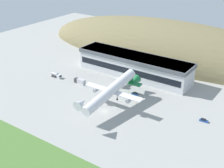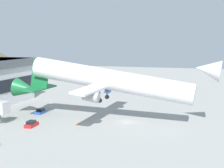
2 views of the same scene
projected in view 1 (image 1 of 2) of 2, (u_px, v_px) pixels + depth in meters
name	position (u px, v px, depth m)	size (l,w,h in m)	color
ground_plane	(105.00, 111.00, 162.61)	(338.04, 338.04, 0.00)	#9E9E99
grass_strip_foreground	(31.00, 163.00, 125.17)	(304.24, 28.00, 0.08)	#4C7533
hill_backdrop	(170.00, 54.00, 243.04)	(227.76, 75.79, 50.43)	olive
terminal_building	(134.00, 64.00, 201.45)	(77.15, 18.34, 14.00)	silver
jetway_0	(122.00, 78.00, 190.78)	(3.38, 12.99, 5.43)	silver
cargo_airplane	(112.00, 91.00, 161.89)	(34.67, 53.96, 12.40)	silver
service_car_0	(110.00, 91.00, 183.13)	(4.56, 2.17, 1.43)	#B21E1E
service_car_1	(204.00, 120.00, 153.41)	(4.42, 1.78, 1.45)	#264C99
service_car_2	(135.00, 94.00, 179.70)	(3.82, 1.84, 1.43)	#264C99
fuel_truck	(80.00, 81.00, 193.13)	(8.10, 2.81, 3.10)	#333338
box_truck	(56.00, 75.00, 201.60)	(7.14, 2.69, 3.29)	silver
traffic_cone_0	(136.00, 103.00, 170.05)	(0.52, 0.52, 0.58)	orange
traffic_cone_1	(106.00, 100.00, 173.56)	(0.52, 0.52, 0.58)	orange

